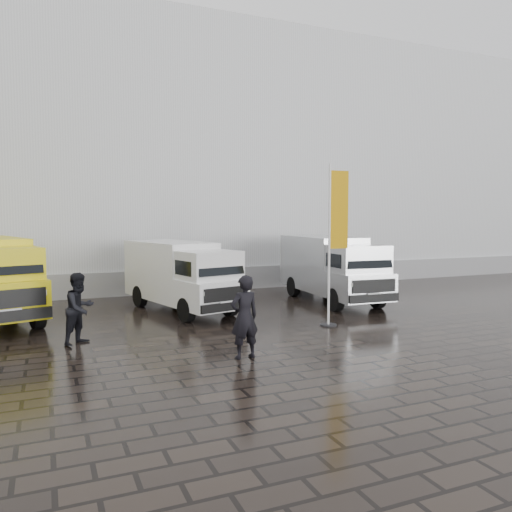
{
  "coord_description": "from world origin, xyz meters",
  "views": [
    {
      "loc": [
        -6.58,
        -12.72,
        3.2
      ],
      "look_at": [
        -0.24,
        2.2,
        1.95
      ],
      "focal_mm": 35.0,
      "sensor_mm": 36.0,
      "label": 1
    }
  ],
  "objects": [
    {
      "name": "van_white",
      "position": [
        -2.31,
        3.85,
        1.18
      ],
      "size": [
        3.1,
        5.71,
        2.36
      ],
      "primitive_type": null,
      "rotation": [
        0.0,
        0.0,
        0.25
      ],
      "color": "white",
      "rests_on": "ground"
    },
    {
      "name": "wheelie_bin",
      "position": [
        4.52,
        7.45,
        0.5
      ],
      "size": [
        0.76,
        0.76,
        1.01
      ],
      "primitive_type": "cube",
      "rotation": [
        0.0,
        0.0,
        -0.29
      ],
      "color": "black",
      "rests_on": "ground"
    },
    {
      "name": "person_front",
      "position": [
        -2.46,
        -2.34,
        0.95
      ],
      "size": [
        0.74,
        0.53,
        1.9
      ],
      "primitive_type": "imported",
      "rotation": [
        0.0,
        0.0,
        3.26
      ],
      "color": "black",
      "rests_on": "ground"
    },
    {
      "name": "exhibition_hall",
      "position": [
        2.0,
        16.0,
        6.0
      ],
      "size": [
        44.0,
        16.0,
        12.0
      ],
      "primitive_type": "cube",
      "color": "silver",
      "rests_on": "ground"
    },
    {
      "name": "van_silver",
      "position": [
        3.45,
        3.5,
        1.23
      ],
      "size": [
        2.2,
        5.77,
        2.46
      ],
      "primitive_type": null,
      "rotation": [
        0.0,
        0.0,
        -0.06
      ],
      "color": "#BCBEC1",
      "rests_on": "ground"
    },
    {
      "name": "flagpole",
      "position": [
        1.28,
        -0.13,
        2.64
      ],
      "size": [
        0.88,
        0.5,
        4.76
      ],
      "color": "black",
      "rests_on": "ground"
    },
    {
      "name": "hall_plinth",
      "position": [
        2.0,
        7.95,
        0.5
      ],
      "size": [
        44.0,
        0.15,
        1.0
      ],
      "primitive_type": "cube",
      "color": "gray",
      "rests_on": "ground"
    },
    {
      "name": "person_tent",
      "position": [
        -5.82,
        0.49,
        0.91
      ],
      "size": [
        1.12,
        1.1,
        1.82
      ],
      "primitive_type": "imported",
      "rotation": [
        0.0,
        0.0,
        0.74
      ],
      "color": "black",
      "rests_on": "ground"
    },
    {
      "name": "ground",
      "position": [
        0.0,
        0.0,
        0.0
      ],
      "size": [
        120.0,
        120.0,
        0.0
      ],
      "primitive_type": "plane",
      "color": "black",
      "rests_on": "ground"
    }
  ]
}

